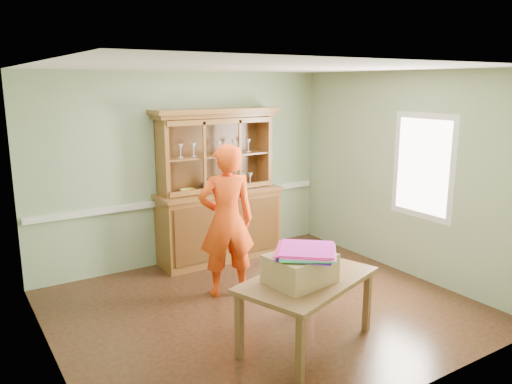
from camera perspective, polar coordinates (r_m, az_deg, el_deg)
floor at (r=5.90m, az=0.86°, el=-13.13°), size 4.50×4.50×0.00m
ceiling at (r=5.33m, az=0.96°, el=14.07°), size 4.50×4.50×0.00m
wall_back at (r=7.18m, az=-7.94°, el=2.70°), size 4.50×0.00×4.50m
wall_left at (r=4.65m, az=-22.93°, el=-3.47°), size 0.00×4.00×4.00m
wall_right at (r=6.94m, az=16.61°, el=1.96°), size 0.00×4.00×4.00m
wall_front at (r=4.01m, az=16.98°, el=-5.48°), size 4.50×0.00×4.50m
chair_rail at (r=7.25m, az=-7.76°, el=-0.83°), size 4.41×0.05×0.08m
framed_map at (r=4.90m, az=-23.51°, el=-0.35°), size 0.03×0.60×0.46m
window_panel at (r=6.71m, az=18.50°, el=2.80°), size 0.03×0.96×1.36m
china_hutch at (r=7.25m, az=-4.29°, el=-1.82°), size 1.87×0.62×2.19m
dining_table at (r=4.96m, az=5.87°, el=-10.60°), size 1.58×1.23×0.69m
cardboard_box at (r=4.77m, az=5.05°, el=-8.70°), size 0.65×0.55×0.28m
kite_stack at (r=4.70m, az=5.82°, el=-6.82°), size 0.71×0.71×0.06m
person at (r=5.98m, az=-3.37°, el=-3.31°), size 0.78×0.62×1.86m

